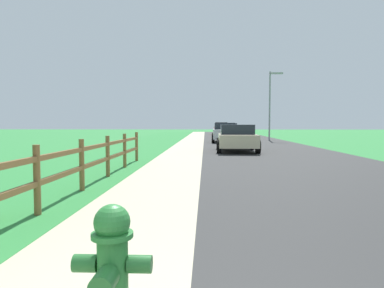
% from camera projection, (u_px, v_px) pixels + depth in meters
% --- Properties ---
extents(ground_plane, '(120.00, 120.00, 0.00)m').
position_uv_depth(ground_plane, '(204.00, 143.00, 26.17)').
color(ground_plane, '#30823D').
extents(road_asphalt, '(7.00, 66.00, 0.01)m').
position_uv_depth(road_asphalt, '(247.00, 142.00, 28.03)').
color(road_asphalt, '#2F2F2F').
rests_on(road_asphalt, ground).
extents(curb_concrete, '(6.00, 66.00, 0.01)m').
position_uv_depth(curb_concrete, '(167.00, 142.00, 28.28)').
color(curb_concrete, '#BFB495').
rests_on(curb_concrete, ground).
extents(grass_verge, '(5.00, 66.00, 0.00)m').
position_uv_depth(grass_verge, '(148.00, 142.00, 28.33)').
color(grass_verge, '#30823D').
rests_on(grass_verge, ground).
extents(fire_hydrant, '(0.56, 0.47, 0.90)m').
position_uv_depth(fire_hydrant, '(112.00, 265.00, 2.46)').
color(fire_hydrant, '#287233').
rests_on(fire_hydrant, ground).
extents(rail_fence, '(0.11, 12.22, 1.13)m').
position_uv_depth(rail_fence, '(82.00, 161.00, 7.57)').
color(rail_fence, brown).
rests_on(rail_fence, ground).
extents(parked_suv_beige, '(2.20, 4.33, 1.41)m').
position_uv_depth(parked_suv_beige, '(237.00, 137.00, 18.47)').
color(parked_suv_beige, '#C6B793').
rests_on(parked_suv_beige, ground).
extents(parked_car_silver, '(2.22, 4.60, 1.49)m').
position_uv_depth(parked_car_silver, '(225.00, 133.00, 27.67)').
color(parked_car_silver, '#B7BABF').
rests_on(parked_car_silver, ground).
extents(parked_car_white, '(2.22, 4.49, 1.54)m').
position_uv_depth(parked_car_white, '(226.00, 130.00, 36.08)').
color(parked_car_white, white).
rests_on(parked_car_white, ground).
extents(parked_car_red, '(1.99, 4.81, 1.62)m').
position_uv_depth(parked_car_red, '(221.00, 129.00, 45.35)').
color(parked_car_red, maroon).
rests_on(parked_car_red, ground).
extents(street_lamp, '(1.17, 0.20, 5.93)m').
position_uv_depth(street_lamp, '(271.00, 99.00, 30.16)').
color(street_lamp, gray).
rests_on(street_lamp, ground).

